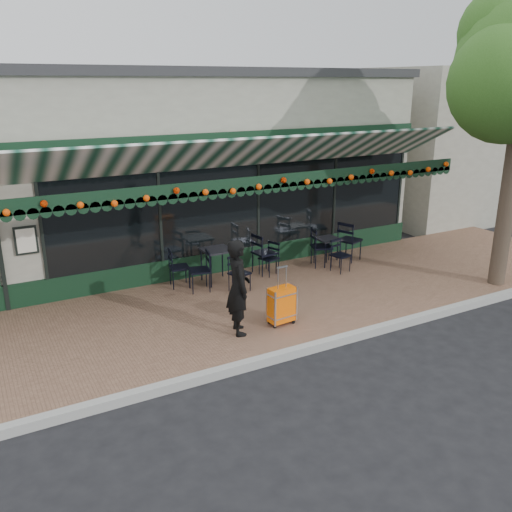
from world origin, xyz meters
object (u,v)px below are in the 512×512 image
chair_a_right (322,247)px  cafe_table_b (217,252)px  chair_b_right (264,253)px  chair_solo (179,268)px  cafe_table_a (328,241)px  chair_a_left (269,259)px  chair_a_extra (349,240)px  woman (238,287)px  chair_b_front (239,274)px  suitcase (282,305)px  chair_a_front (341,256)px  chair_b_left (199,271)px

chair_a_right → cafe_table_b: bearing=104.4°
chair_b_right → chair_solo: size_ratio=1.14×
cafe_table_a → chair_a_left: size_ratio=0.86×
chair_a_left → chair_b_right: bearing=179.2°
chair_b_right → chair_a_extra: bearing=-100.2°
woman → cafe_table_b: woman is taller
woman → chair_solo: 2.67m
cafe_table_b → chair_solo: 0.88m
woman → chair_b_front: 2.03m
suitcase → chair_b_front: 1.83m
cafe_table_b → chair_a_front: size_ratio=0.99×
chair_a_right → chair_b_front: bearing=120.9°
cafe_table_b → chair_a_right: (2.66, -0.21, -0.22)m
woman → chair_b_left: 2.24m
chair_b_front → chair_a_right: bearing=-5.7°
chair_a_extra → chair_b_front: chair_a_extra is taller
chair_a_right → chair_b_front: (-2.48, -0.53, -0.08)m
cafe_table_b → chair_b_front: bearing=-75.9°
chair_b_left → chair_b_front: (0.72, -0.44, -0.05)m
cafe_table_a → chair_solo: chair_solo is taller
suitcase → chair_b_front: (0.07, 1.83, 0.02)m
cafe_table_a → chair_b_right: bearing=174.0°
chair_b_left → chair_b_right: 1.77m
cafe_table_a → cafe_table_b: cafe_table_b is taller
cafe_table_a → chair_solo: size_ratio=0.78×
cafe_table_a → chair_b_front: bearing=-168.1°
suitcase → chair_a_right: suitcase is taller
woman → chair_b_right: 3.18m
woman → chair_a_extra: 4.87m
woman → chair_a_extra: size_ratio=1.70×
cafe_table_b → chair_a_front: bearing=-15.1°
suitcase → chair_a_front: suitcase is taller
chair_a_extra → chair_a_left: bearing=68.1°
woman → cafe_table_b: (0.73, 2.49, -0.17)m
chair_a_right → chair_a_front: 0.58m
woman → chair_a_right: bearing=-42.7°
chair_a_left → chair_a_right: 1.42m
chair_a_left → chair_b_front: chair_b_front is taller
chair_a_front → chair_b_front: 2.64m
chair_a_left → chair_b_front: (-1.06, -0.60, 0.01)m
cafe_table_a → chair_a_front: chair_a_front is taller
suitcase → chair_b_front: suitcase is taller
chair_b_front → chair_solo: size_ratio=0.92×
chair_a_left → chair_a_right: (1.41, -0.08, 0.09)m
woman → chair_a_front: bearing=-50.6°
chair_a_left → chair_a_right: size_ratio=0.81×
woman → suitcase: size_ratio=1.55×
chair_b_right → chair_b_front: (-1.02, -0.74, -0.09)m
chair_b_left → chair_solo: (-0.28, 0.44, -0.02)m
cafe_table_b → chair_a_left: same height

